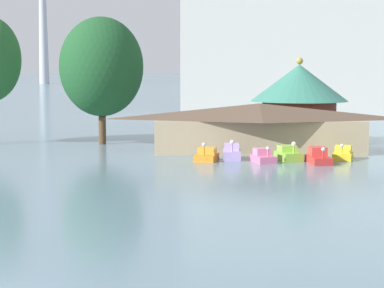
{
  "coord_description": "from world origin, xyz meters",
  "views": [
    {
      "loc": [
        7.82,
        -21.34,
        7.64
      ],
      "look_at": [
        7.07,
        17.98,
        3.27
      ],
      "focal_mm": 64.19,
      "sensor_mm": 36.0,
      "label": 1
    }
  ],
  "objects_px": {
    "pedal_boat_yellow": "(343,154)",
    "shoreline_tree_mid": "(101,67)",
    "pedal_boat_pink": "(263,157)",
    "pedal_boat_orange": "(207,155)",
    "pedal_boat_lime": "(288,154)",
    "pedal_boat_red": "(318,157)",
    "boathouse": "(259,127)",
    "pedal_boat_lavender": "(232,153)",
    "green_roof_pavilion": "(299,99)",
    "background_building_block": "(289,36)"
  },
  "relations": [
    {
      "from": "pedal_boat_orange",
      "to": "boathouse",
      "type": "distance_m",
      "value": 7.91
    },
    {
      "from": "pedal_boat_yellow",
      "to": "green_roof_pavilion",
      "type": "xyz_separation_m",
      "value": [
        -2.06,
        12.27,
        4.07
      ]
    },
    {
      "from": "pedal_boat_lavender",
      "to": "green_roof_pavilion",
      "type": "height_order",
      "value": "green_roof_pavilion"
    },
    {
      "from": "boathouse",
      "to": "green_roof_pavilion",
      "type": "relative_size",
      "value": 2.06
    },
    {
      "from": "pedal_boat_pink",
      "to": "pedal_boat_lime",
      "type": "bearing_deg",
      "value": 102.56
    },
    {
      "from": "pedal_boat_orange",
      "to": "background_building_block",
      "type": "distance_m",
      "value": 55.42
    },
    {
      "from": "pedal_boat_lime",
      "to": "shoreline_tree_mid",
      "type": "distance_m",
      "value": 22.18
    },
    {
      "from": "pedal_boat_orange",
      "to": "background_building_block",
      "type": "relative_size",
      "value": 0.08
    },
    {
      "from": "pedal_boat_lime",
      "to": "green_roof_pavilion",
      "type": "relative_size",
      "value": 0.31
    },
    {
      "from": "pedal_boat_yellow",
      "to": "shoreline_tree_mid",
      "type": "xyz_separation_m",
      "value": [
        -21.87,
        11.45,
        7.28
      ]
    },
    {
      "from": "pedal_boat_yellow",
      "to": "shoreline_tree_mid",
      "type": "height_order",
      "value": "shoreline_tree_mid"
    },
    {
      "from": "shoreline_tree_mid",
      "to": "pedal_boat_yellow",
      "type": "bearing_deg",
      "value": -27.64
    },
    {
      "from": "shoreline_tree_mid",
      "to": "boathouse",
      "type": "bearing_deg",
      "value": -22.4
    },
    {
      "from": "pedal_boat_orange",
      "to": "shoreline_tree_mid",
      "type": "distance_m",
      "value": 17.73
    },
    {
      "from": "boathouse",
      "to": "pedal_boat_lavender",
      "type": "bearing_deg",
      "value": -117.66
    },
    {
      "from": "green_roof_pavilion",
      "to": "background_building_block",
      "type": "relative_size",
      "value": 0.29
    },
    {
      "from": "pedal_boat_lime",
      "to": "pedal_boat_yellow",
      "type": "bearing_deg",
      "value": 80.73
    },
    {
      "from": "pedal_boat_pink",
      "to": "shoreline_tree_mid",
      "type": "relative_size",
      "value": 0.21
    },
    {
      "from": "pedal_boat_red",
      "to": "shoreline_tree_mid",
      "type": "relative_size",
      "value": 0.25
    },
    {
      "from": "pedal_boat_red",
      "to": "background_building_block",
      "type": "distance_m",
      "value": 55.32
    },
    {
      "from": "pedal_boat_yellow",
      "to": "background_building_block",
      "type": "xyz_separation_m",
      "value": [
        1.65,
        51.62,
        12.12
      ]
    },
    {
      "from": "boathouse",
      "to": "background_building_block",
      "type": "relative_size",
      "value": 0.59
    },
    {
      "from": "pedal_boat_lavender",
      "to": "green_roof_pavilion",
      "type": "bearing_deg",
      "value": 150.53
    },
    {
      "from": "pedal_boat_pink",
      "to": "pedal_boat_red",
      "type": "xyz_separation_m",
      "value": [
        4.39,
        -0.57,
        0.06
      ]
    },
    {
      "from": "pedal_boat_lime",
      "to": "boathouse",
      "type": "bearing_deg",
      "value": -174.75
    },
    {
      "from": "pedal_boat_lime",
      "to": "pedal_boat_red",
      "type": "bearing_deg",
      "value": 36.24
    },
    {
      "from": "pedal_boat_pink",
      "to": "pedal_boat_red",
      "type": "distance_m",
      "value": 4.43
    },
    {
      "from": "pedal_boat_pink",
      "to": "green_roof_pavilion",
      "type": "relative_size",
      "value": 0.28
    },
    {
      "from": "pedal_boat_pink",
      "to": "pedal_boat_orange",
      "type": "bearing_deg",
      "value": -116.01
    },
    {
      "from": "pedal_boat_orange",
      "to": "pedal_boat_lime",
      "type": "xyz_separation_m",
      "value": [
        6.8,
        0.42,
        0.06
      ]
    },
    {
      "from": "pedal_boat_lavender",
      "to": "boathouse",
      "type": "distance_m",
      "value": 6.01
    },
    {
      "from": "boathouse",
      "to": "background_building_block",
      "type": "bearing_deg",
      "value": 79.91
    },
    {
      "from": "green_roof_pavilion",
      "to": "pedal_boat_red",
      "type": "bearing_deg",
      "value": -91.36
    },
    {
      "from": "pedal_boat_orange",
      "to": "pedal_boat_lime",
      "type": "distance_m",
      "value": 6.81
    },
    {
      "from": "pedal_boat_orange",
      "to": "pedal_boat_red",
      "type": "bearing_deg",
      "value": 93.9
    },
    {
      "from": "pedal_boat_lime",
      "to": "boathouse",
      "type": "distance_m",
      "value": 6.23
    },
    {
      "from": "boathouse",
      "to": "pedal_boat_pink",
      "type": "bearing_deg",
      "value": -91.49
    },
    {
      "from": "pedal_boat_lime",
      "to": "pedal_boat_red",
      "type": "xyz_separation_m",
      "value": [
        2.19,
        -1.78,
        0.01
      ]
    },
    {
      "from": "green_roof_pavilion",
      "to": "shoreline_tree_mid",
      "type": "xyz_separation_m",
      "value": [
        -19.81,
        -0.82,
        3.21
      ]
    },
    {
      "from": "pedal_boat_lavender",
      "to": "boathouse",
      "type": "relative_size",
      "value": 0.14
    },
    {
      "from": "pedal_boat_orange",
      "to": "pedal_boat_lime",
      "type": "height_order",
      "value": "pedal_boat_lime"
    },
    {
      "from": "pedal_boat_orange",
      "to": "pedal_boat_yellow",
      "type": "relative_size",
      "value": 1.02
    },
    {
      "from": "shoreline_tree_mid",
      "to": "pedal_boat_lime",
      "type": "bearing_deg",
      "value": -34.53
    },
    {
      "from": "boathouse",
      "to": "shoreline_tree_mid",
      "type": "xyz_separation_m",
      "value": [
        -15.25,
        6.29,
        5.42
      ]
    },
    {
      "from": "green_roof_pavilion",
      "to": "shoreline_tree_mid",
      "type": "height_order",
      "value": "shoreline_tree_mid"
    },
    {
      "from": "pedal_boat_lime",
      "to": "pedal_boat_red",
      "type": "relative_size",
      "value": 0.98
    },
    {
      "from": "pedal_boat_lime",
      "to": "shoreline_tree_mid",
      "type": "relative_size",
      "value": 0.24
    },
    {
      "from": "boathouse",
      "to": "shoreline_tree_mid",
      "type": "height_order",
      "value": "shoreline_tree_mid"
    },
    {
      "from": "shoreline_tree_mid",
      "to": "background_building_block",
      "type": "xyz_separation_m",
      "value": [
        23.52,
        40.17,
        4.85
      ]
    },
    {
      "from": "pedal_boat_lime",
      "to": "boathouse",
      "type": "relative_size",
      "value": 0.15
    }
  ]
}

